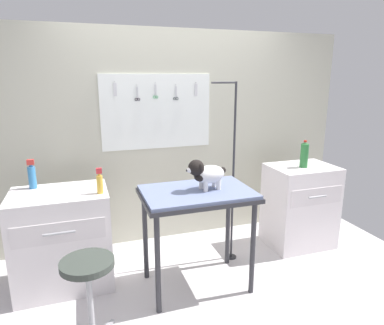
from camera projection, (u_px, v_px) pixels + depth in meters
The scene contains 11 objects.
ground at pixel (216, 300), 2.89m from camera, with size 4.40×4.00×0.04m, color silver.
rear_wall_panel at pixel (173, 138), 3.77m from camera, with size 4.00×0.09×2.30m.
grooming_table at pixel (197, 201), 2.88m from camera, with size 0.93×0.63×0.89m.
grooming_arm at pixel (232, 181), 3.32m from camera, with size 0.29×0.11×1.77m.
dog at pixel (206, 173), 2.84m from camera, with size 0.37×0.20×0.27m.
counter_left at pixel (63, 239), 2.98m from camera, with size 0.80×0.58×0.87m.
cabinet_right at pixel (300, 206), 3.72m from camera, with size 0.68×0.54×0.89m.
stool at pixel (88, 275), 2.29m from camera, with size 0.36×0.36×0.63m.
detangler_spray at pixel (100, 183), 2.83m from camera, with size 0.05×0.05×0.22m.
pump_bottle_white at pixel (32, 176), 2.95m from camera, with size 0.06×0.06×0.26m.
soda_bottle at pixel (304, 155), 3.54m from camera, with size 0.08×0.08×0.29m.
Camera 1 is at (-0.98, -2.32, 1.82)m, focal length 31.99 mm.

